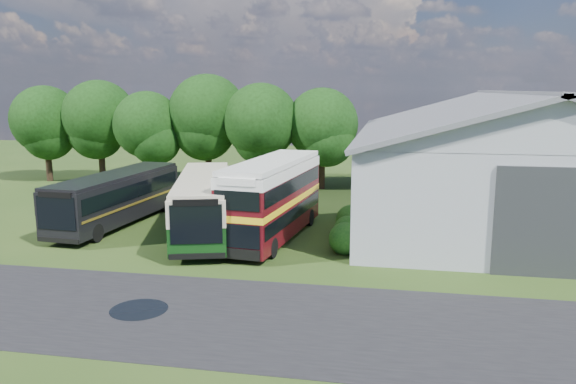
% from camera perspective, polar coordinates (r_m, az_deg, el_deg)
% --- Properties ---
extents(ground, '(120.00, 120.00, 0.00)m').
position_cam_1_polar(ground, '(24.70, -8.69, -9.41)').
color(ground, '#1E3611').
rests_on(ground, ground).
extents(asphalt_road, '(60.00, 8.00, 0.02)m').
position_cam_1_polar(asphalt_road, '(21.20, -3.57, -12.73)').
color(asphalt_road, black).
rests_on(asphalt_road, ground).
extents(puddle, '(2.20, 2.20, 0.01)m').
position_cam_1_polar(puddle, '(22.66, -14.90, -11.51)').
color(puddle, black).
rests_on(puddle, ground).
extents(storage_shed, '(18.80, 24.80, 8.15)m').
position_cam_1_polar(storage_shed, '(38.75, 21.25, 3.57)').
color(storage_shed, gray).
rests_on(storage_shed, ground).
extents(tree_far_left, '(6.12, 6.12, 8.64)m').
position_cam_1_polar(tree_far_left, '(55.36, -23.42, 6.74)').
color(tree_far_left, black).
rests_on(tree_far_left, ground).
extents(tree_left_a, '(6.46, 6.46, 9.12)m').
position_cam_1_polar(tree_left_a, '(53.15, -18.63, 7.26)').
color(tree_left_a, black).
rests_on(tree_left_a, ground).
extents(tree_left_b, '(5.78, 5.78, 8.16)m').
position_cam_1_polar(tree_left_b, '(50.03, -14.11, 6.61)').
color(tree_left_b, black).
rests_on(tree_left_b, ground).
extents(tree_mid, '(6.80, 6.80, 9.60)m').
position_cam_1_polar(tree_mid, '(49.34, -8.19, 7.85)').
color(tree_mid, black).
rests_on(tree_mid, ground).
extents(tree_right_a, '(6.26, 6.26, 8.83)m').
position_cam_1_polar(tree_right_a, '(47.02, -2.74, 7.22)').
color(tree_right_a, black).
rests_on(tree_right_a, ground).
extents(tree_right_b, '(5.98, 5.98, 8.45)m').
position_cam_1_polar(tree_right_b, '(46.93, 3.48, 6.90)').
color(tree_right_b, black).
rests_on(tree_right_b, ground).
extents(shrub_front, '(1.70, 1.70, 1.70)m').
position_cam_1_polar(shrub_front, '(29.18, 5.80, -6.20)').
color(shrub_front, '#194714').
rests_on(shrub_front, ground).
extents(shrub_mid, '(1.60, 1.60, 1.60)m').
position_cam_1_polar(shrub_mid, '(31.10, 6.12, -5.16)').
color(shrub_mid, '#194714').
rests_on(shrub_mid, ground).
extents(shrub_back, '(1.80, 1.80, 1.80)m').
position_cam_1_polar(shrub_back, '(33.03, 6.40, -4.23)').
color(shrub_back, '#194714').
rests_on(shrub_back, ground).
extents(bus_green_single, '(6.14, 12.62, 3.40)m').
position_cam_1_polar(bus_green_single, '(32.79, -8.60, -1.15)').
color(bus_green_single, black).
rests_on(bus_green_single, ground).
extents(bus_maroon_double, '(3.89, 10.68, 4.49)m').
position_cam_1_polar(bus_maroon_double, '(31.33, -1.54, -0.77)').
color(bus_maroon_double, black).
rests_on(bus_maroon_double, ground).
extents(bus_dark_single, '(3.57, 11.73, 3.19)m').
position_cam_1_polar(bus_dark_single, '(36.36, -16.99, -0.53)').
color(bus_dark_single, black).
rests_on(bus_dark_single, ground).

